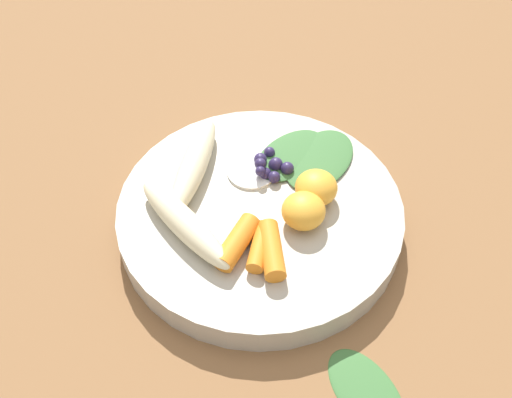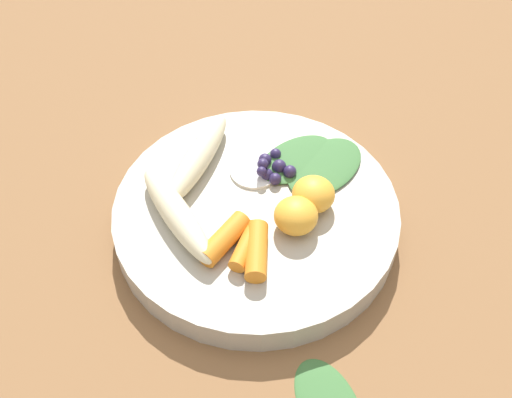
% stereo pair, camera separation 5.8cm
% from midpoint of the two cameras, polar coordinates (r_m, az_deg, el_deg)
% --- Properties ---
extents(ground_plane, '(2.40, 2.40, 0.00)m').
position_cam_midpoint_polar(ground_plane, '(0.62, 2.72, -2.58)').
color(ground_plane, brown).
extents(bowl, '(0.28, 0.28, 0.03)m').
position_cam_midpoint_polar(bowl, '(0.60, 2.77, -1.70)').
color(bowl, '#B2AD9E').
rests_on(bowl, ground_plane).
extents(banana_peeled_left, '(0.12, 0.10, 0.03)m').
position_cam_midpoint_polar(banana_peeled_left, '(0.57, -4.43, -1.58)').
color(banana_peeled_left, beige).
rests_on(banana_peeled_left, bowl).
extents(banana_peeled_right, '(0.13, 0.05, 0.03)m').
position_cam_midpoint_polar(banana_peeled_right, '(0.62, -2.69, 3.68)').
color(banana_peeled_right, beige).
rests_on(banana_peeled_right, bowl).
extents(orange_segment_near, '(0.04, 0.04, 0.03)m').
position_cam_midpoint_polar(orange_segment_near, '(0.59, 8.17, 0.28)').
color(orange_segment_near, '#F4A833').
rests_on(orange_segment_near, bowl).
extents(orange_segment_far, '(0.04, 0.04, 0.03)m').
position_cam_midpoint_polar(orange_segment_far, '(0.57, 6.65, -1.72)').
color(orange_segment_far, '#F4A833').
rests_on(orange_segment_far, bowl).
extents(carrot_front, '(0.06, 0.04, 0.02)m').
position_cam_midpoint_polar(carrot_front, '(0.55, 0.06, -3.88)').
color(carrot_front, orange).
rests_on(carrot_front, bowl).
extents(carrot_mid_left, '(0.05, 0.02, 0.02)m').
position_cam_midpoint_polar(carrot_mid_left, '(0.55, 1.71, -4.48)').
color(carrot_mid_left, orange).
rests_on(carrot_mid_left, bowl).
extents(carrot_mid_right, '(0.06, 0.03, 0.02)m').
position_cam_midpoint_polar(carrot_mid_right, '(0.55, 3.13, -4.98)').
color(carrot_mid_right, orange).
rests_on(carrot_mid_right, bowl).
extents(blueberry_pile, '(0.05, 0.04, 0.02)m').
position_cam_midpoint_polar(blueberry_pile, '(0.62, 4.43, 2.78)').
color(blueberry_pile, '#2D234C').
rests_on(blueberry_pile, bowl).
extents(coconut_shred_patch, '(0.05, 0.05, 0.00)m').
position_cam_midpoint_polar(coconut_shred_patch, '(0.62, 2.56, 2.51)').
color(coconut_shred_patch, white).
rests_on(coconut_shred_patch, bowl).
extents(kale_leaf_left, '(0.11, 0.10, 0.01)m').
position_cam_midpoint_polar(kale_leaf_left, '(0.63, 9.00, 2.84)').
color(kale_leaf_left, '#3D7038').
rests_on(kale_leaf_left, bowl).
extents(kale_leaf_right, '(0.10, 0.10, 0.01)m').
position_cam_midpoint_polar(kale_leaf_right, '(0.63, 6.43, 3.56)').
color(kale_leaf_right, '#3D7038').
rests_on(kale_leaf_right, bowl).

